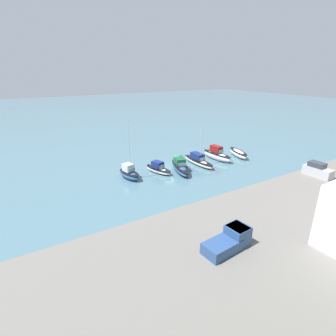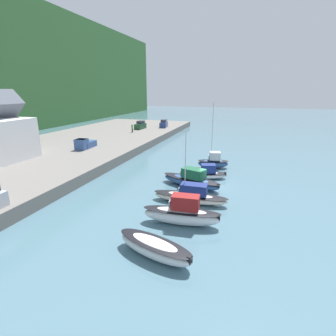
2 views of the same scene
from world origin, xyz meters
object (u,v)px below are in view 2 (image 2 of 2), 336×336
(parked_car_1, at_px, (140,125))
(pickup_truck_0, at_px, (85,144))
(parked_car_0, at_px, (164,124))
(person_on_quay, at_px, (132,128))
(moored_boat_1, at_px, (182,214))
(moored_boat_5, at_px, (213,162))
(moored_boat_0, at_px, (154,248))
(moored_boat_3, at_px, (191,180))
(moored_boat_2, at_px, (191,196))
(moored_boat_4, at_px, (207,174))

(parked_car_1, bearing_deg, pickup_truck_0, 92.86)
(parked_car_0, distance_m, person_on_quay, 12.53)
(moored_boat_1, xyz_separation_m, moored_boat_5, (19.08, -0.08, -0.10))
(moored_boat_0, bearing_deg, pickup_truck_0, 60.71)
(moored_boat_3, relative_size, pickup_truck_0, 1.74)
(moored_boat_3, height_order, parked_car_1, parked_car_1)
(moored_boat_5, distance_m, parked_car_0, 36.91)
(moored_boat_1, height_order, moored_boat_5, moored_boat_5)
(moored_boat_1, bearing_deg, moored_boat_0, 168.06)
(person_on_quay, bearing_deg, moored_boat_5, -130.59)
(person_on_quay, bearing_deg, moored_boat_2, -146.10)
(moored_boat_4, distance_m, person_on_quay, 34.53)
(moored_boat_4, relative_size, moored_boat_5, 0.58)
(moored_boat_1, relative_size, parked_car_1, 1.71)
(moored_boat_0, xyz_separation_m, moored_boat_4, (18.86, -0.67, 0.00))
(moored_boat_0, distance_m, moored_boat_2, 10.24)
(moored_boat_4, relative_size, parked_car_1, 1.39)
(moored_boat_2, distance_m, parked_car_0, 49.44)
(pickup_truck_0, bearing_deg, moored_boat_0, 128.63)
(parked_car_0, bearing_deg, person_on_quay, 60.63)
(moored_boat_2, relative_size, pickup_truck_0, 1.70)
(moored_boat_5, xyz_separation_m, person_on_quay, (19.98, 23.32, 1.67))
(moored_boat_4, bearing_deg, moored_boat_0, 161.06)
(moored_boat_4, distance_m, parked_car_0, 41.70)
(parked_car_0, xyz_separation_m, parked_car_1, (-5.16, 5.06, 0.00))
(parked_car_0, bearing_deg, moored_boat_5, 112.26)
(moored_boat_3, xyz_separation_m, moored_boat_4, (3.72, -1.33, -0.16))
(moored_boat_3, bearing_deg, moored_boat_0, -159.20)
(moored_boat_1, distance_m, parked_car_0, 54.15)
(moored_boat_5, bearing_deg, parked_car_0, 18.52)
(parked_car_1, xyz_separation_m, pickup_truck_0, (-26.36, -0.33, -0.10))
(pickup_truck_0, bearing_deg, moored_boat_5, 175.32)
(moored_boat_0, relative_size, moored_boat_2, 0.82)
(moored_boat_2, distance_m, pickup_truck_0, 27.30)
(moored_boat_4, bearing_deg, moored_boat_1, 163.26)
(parked_car_1, bearing_deg, moored_boat_3, 124.27)
(moored_boat_2, relative_size, moored_boat_4, 1.39)
(parked_car_1, height_order, person_on_quay, parked_car_1)
(parked_car_1, bearing_deg, moored_boat_4, 128.74)
(moored_boat_4, bearing_deg, moored_boat_2, 161.28)
(moored_boat_1, xyz_separation_m, parked_car_0, (50.77, 18.78, 1.39))
(moored_boat_2, height_order, moored_boat_5, moored_boat_5)
(moored_boat_3, bearing_deg, person_on_quay, 55.15)
(moored_boat_1, distance_m, pickup_truck_0, 30.41)
(moored_boat_2, distance_m, parked_car_1, 47.01)
(moored_boat_2, height_order, moored_boat_4, moored_boat_2)
(parked_car_1, height_order, pickup_truck_0, parked_car_1)
(person_on_quay, bearing_deg, parked_car_1, 5.19)
(parked_car_0, height_order, parked_car_1, same)
(moored_boat_0, xyz_separation_m, moored_boat_1, (5.29, -0.71, 0.35))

